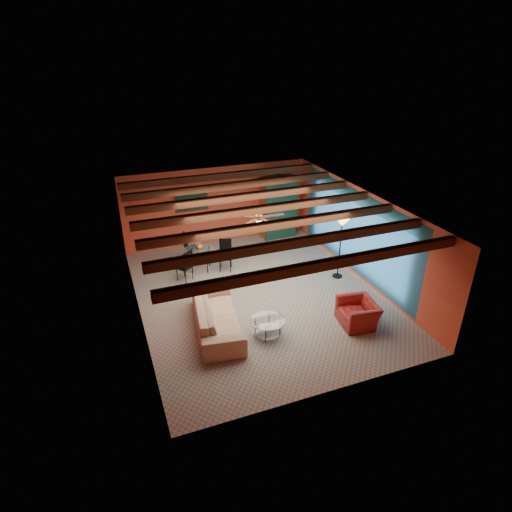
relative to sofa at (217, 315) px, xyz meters
name	(u,v)px	position (x,y,z in m)	size (l,w,h in m)	color
room	(257,216)	(1.52, 1.19, 1.98)	(6.52, 8.01, 2.71)	gray
sofa	(217,315)	(0.00, 0.00, 0.00)	(2.61, 1.02, 0.76)	tan
armchair	(358,313)	(3.37, -1.09, -0.06)	(0.98, 0.86, 0.64)	maroon
coffee_table	(267,327)	(1.06, -0.71, -0.16)	(0.86, 0.86, 0.44)	white
dining_table	(200,255)	(0.39, 3.17, 0.12)	(1.91, 1.91, 0.99)	white
armoire	(278,208)	(3.72, 4.78, 0.68)	(1.20, 0.59, 2.11)	brown
floor_lamp	(340,248)	(4.17, 1.23, 0.57)	(0.39, 0.39, 1.91)	black
ceiling_fan	(259,217)	(1.52, 1.08, 1.98)	(1.50, 1.50, 0.44)	#472614
painting	(191,201)	(0.62, 5.04, 1.27)	(1.05, 0.03, 0.65)	black
potted_plant	(279,173)	(3.72, 4.78, 1.96)	(0.41, 0.36, 0.46)	#26661E
vase	(199,238)	(0.39, 3.17, 0.71)	(0.18, 0.18, 0.19)	orange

